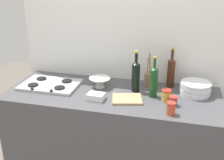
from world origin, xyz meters
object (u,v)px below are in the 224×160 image
at_px(condiment_jar_rear, 171,108).
at_px(cutting_board, 127,99).
at_px(plate_stack, 195,88).
at_px(wine_bottle_mid_left, 136,76).
at_px(wine_bottle_leftmost, 154,81).
at_px(utensil_crock, 149,79).
at_px(condiment_jar_spare, 166,95).
at_px(mixing_bowl, 100,82).
at_px(butter_dish, 96,97).
at_px(stovetop_hob, 50,85).
at_px(wine_bottle_mid_right, 171,72).
at_px(condiment_jar_front, 173,101).

xyz_separation_m(condiment_jar_rear, cutting_board, (-0.35, 0.15, -0.04)).
height_order(plate_stack, wine_bottle_mid_left, wine_bottle_mid_left).
height_order(wine_bottle_leftmost, utensil_crock, wine_bottle_leftmost).
bearing_deg(condiment_jar_spare, condiment_jar_rear, -77.22).
xyz_separation_m(wine_bottle_mid_left, utensil_crock, (0.10, 0.14, -0.07)).
bearing_deg(mixing_bowl, butter_dish, -80.49).
distance_m(stovetop_hob, mixing_bowl, 0.45).
bearing_deg(cutting_board, condiment_jar_spare, 10.99).
height_order(wine_bottle_mid_right, mixing_bowl, wine_bottle_mid_right).
distance_m(utensil_crock, condiment_jar_spare, 0.33).
distance_m(wine_bottle_mid_right, condiment_jar_spare, 0.32).
height_order(wine_bottle_mid_right, utensil_crock, wine_bottle_mid_right).
relative_size(wine_bottle_mid_right, utensil_crock, 1.16).
relative_size(plate_stack, wine_bottle_leftmost, 0.74).
relative_size(wine_bottle_mid_left, wine_bottle_mid_right, 0.99).
bearing_deg(wine_bottle_mid_right, condiment_jar_rear, -86.40).
height_order(butter_dish, condiment_jar_front, condiment_jar_front).
height_order(wine_bottle_mid_left, condiment_jar_rear, wine_bottle_mid_left).
bearing_deg(condiment_jar_rear, mixing_bowl, 151.17).
height_order(stovetop_hob, plate_stack, plate_stack).
bearing_deg(mixing_bowl, stovetop_hob, -169.26).
xyz_separation_m(plate_stack, wine_bottle_mid_left, (-0.49, -0.05, 0.09)).
relative_size(wine_bottle_mid_left, cutting_board, 1.53).
height_order(stovetop_hob, condiment_jar_spare, condiment_jar_spare).
distance_m(wine_bottle_mid_right, condiment_jar_front, 0.38).
bearing_deg(stovetop_hob, utensil_crock, 14.45).
bearing_deg(condiment_jar_rear, condiment_jar_spare, 102.78).
xyz_separation_m(wine_bottle_mid_right, mixing_bowl, (-0.60, -0.16, -0.09)).
relative_size(plate_stack, condiment_jar_spare, 2.63).
bearing_deg(wine_bottle_leftmost, wine_bottle_mid_right, 62.57).
relative_size(stovetop_hob, condiment_jar_rear, 5.35).
relative_size(mixing_bowl, butter_dish, 1.41).
bearing_deg(wine_bottle_mid_right, condiment_jar_front, -83.59).
relative_size(utensil_crock, condiment_jar_front, 4.18).
height_order(stovetop_hob, wine_bottle_mid_left, wine_bottle_mid_left).
bearing_deg(wine_bottle_leftmost, condiment_jar_front, -36.91).
distance_m(wine_bottle_leftmost, wine_bottle_mid_left, 0.17).
distance_m(utensil_crock, cutting_board, 0.36).
xyz_separation_m(condiment_jar_spare, cutting_board, (-0.30, -0.06, -0.04)).
distance_m(wine_bottle_mid_right, condiment_jar_rear, 0.52).
relative_size(stovetop_hob, utensil_crock, 1.63).
bearing_deg(wine_bottle_mid_left, plate_stack, 6.11).
distance_m(utensil_crock, condiment_jar_front, 0.41).
height_order(wine_bottle_leftmost, wine_bottle_mid_right, wine_bottle_mid_right).
bearing_deg(condiment_jar_front, stovetop_hob, 173.74).
distance_m(stovetop_hob, cutting_board, 0.73).
xyz_separation_m(mixing_bowl, condiment_jar_rear, (0.63, -0.35, -0.00)).
height_order(stovetop_hob, wine_bottle_leftmost, wine_bottle_leftmost).
xyz_separation_m(butter_dish, utensil_crock, (0.37, 0.39, 0.04)).
xyz_separation_m(condiment_jar_front, condiment_jar_spare, (-0.06, 0.06, 0.01)).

